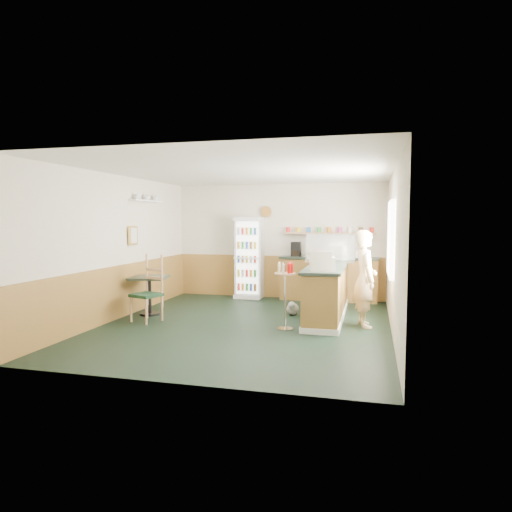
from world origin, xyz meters
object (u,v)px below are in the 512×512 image
(condiment_stand, at_px, (285,286))
(cafe_table, at_px, (149,288))
(drinks_fridge, at_px, (249,258))
(display_case, at_px, (331,248))
(cash_register, at_px, (322,264))
(cafe_chair, at_px, (149,286))
(shopkeeper, at_px, (365,279))

(condiment_stand, xyz_separation_m, cafe_table, (-2.80, 0.53, -0.21))
(drinks_fridge, relative_size, display_case, 1.97)
(display_case, bearing_deg, cafe_table, -159.51)
(cash_register, height_order, cafe_chair, cash_register)
(cafe_table, bearing_deg, condiment_stand, -10.67)
(display_case, distance_m, cafe_table, 3.71)
(drinks_fridge, relative_size, shopkeeper, 1.14)
(drinks_fridge, distance_m, condiment_stand, 3.23)
(cafe_chair, bearing_deg, cash_register, 19.71)
(cash_register, xyz_separation_m, cafe_table, (-3.40, 0.40, -0.59))
(display_case, xyz_separation_m, cash_register, (0.00, -1.67, -0.16))
(shopkeeper, bearing_deg, display_case, 13.65)
(drinks_fridge, distance_m, display_case, 2.32)
(shopkeeper, bearing_deg, cafe_chair, 81.40)
(drinks_fridge, xyz_separation_m, cash_register, (2.01, -2.77, 0.17))
(cafe_chair, bearing_deg, display_case, 47.26)
(cafe_table, relative_size, cafe_chair, 0.65)
(display_case, height_order, cafe_chair, display_case)
(shopkeeper, xyz_separation_m, condiment_stand, (-1.30, -0.53, -0.10))
(cafe_table, xyz_separation_m, cafe_chair, (0.22, -0.45, 0.11))
(cafe_table, bearing_deg, cash_register, -6.71)
(drinks_fridge, distance_m, cafe_table, 2.78)
(cafe_table, bearing_deg, shopkeeper, -0.00)
(condiment_stand, bearing_deg, drinks_fridge, 115.94)
(cafe_chair, bearing_deg, cafe_table, 135.34)
(cash_register, distance_m, shopkeeper, 0.85)
(drinks_fridge, bearing_deg, display_case, -28.67)
(cash_register, height_order, condiment_stand, cash_register)
(condiment_stand, height_order, cafe_chair, cafe_chair)
(cash_register, bearing_deg, condiment_stand, -178.70)
(cash_register, bearing_deg, shopkeeper, 19.16)
(shopkeeper, distance_m, cafe_chair, 3.91)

